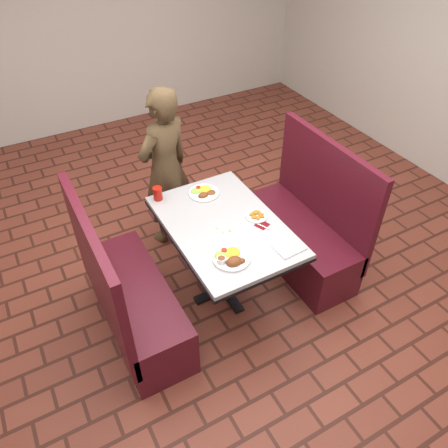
{
  "coord_description": "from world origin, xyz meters",
  "views": [
    {
      "loc": [
        -1.21,
        -2.19,
        2.87
      ],
      "look_at": [
        0.0,
        0.0,
        0.75
      ],
      "focal_mm": 35.0,
      "sensor_mm": 36.0,
      "label": 1
    }
  ],
  "objects": [
    {
      "name": "room",
      "position": [
        0.0,
        0.0,
        1.91
      ],
      "size": [
        7.0,
        7.04,
        2.82
      ],
      "color": "brown",
      "rests_on": "ground"
    },
    {
      "name": "dining_table",
      "position": [
        0.0,
        0.0,
        0.65
      ],
      "size": [
        0.81,
        1.21,
        0.75
      ],
      "color": "#AAADAF",
      "rests_on": "ground"
    },
    {
      "name": "booth_bench_left",
      "position": [
        -0.8,
        0.0,
        0.33
      ],
      "size": [
        0.47,
        1.2,
        1.17
      ],
      "color": "#53121F",
      "rests_on": "ground"
    },
    {
      "name": "booth_bench_right",
      "position": [
        0.8,
        0.0,
        0.33
      ],
      "size": [
        0.47,
        1.2,
        1.17
      ],
      "color": "#53121F",
      "rests_on": "ground"
    },
    {
      "name": "diner_person",
      "position": [
        -0.09,
        0.9,
        0.75
      ],
      "size": [
        0.64,
        0.53,
        1.51
      ],
      "primitive_type": "imported",
      "rotation": [
        0.0,
        0.0,
        3.5
      ],
      "color": "brown",
      "rests_on": "ground"
    },
    {
      "name": "near_dinner_plate",
      "position": [
        -0.14,
        -0.35,
        0.78
      ],
      "size": [
        0.27,
        0.27,
        0.08
      ],
      "rotation": [
        0.0,
        0.0,
        0.33
      ],
      "color": "white",
      "rests_on": "dining_table"
    },
    {
      "name": "far_dinner_plate",
      "position": [
        0.04,
        0.42,
        0.77
      ],
      "size": [
        0.25,
        0.25,
        0.06
      ],
      "rotation": [
        0.0,
        0.0,
        -0.3
      ],
      "color": "white",
      "rests_on": "dining_table"
    },
    {
      "name": "plantain_plate",
      "position": [
        0.26,
        -0.04,
        0.76
      ],
      "size": [
        0.17,
        0.17,
        0.03
      ],
      "rotation": [
        0.0,
        0.0,
        -0.37
      ],
      "color": "white",
      "rests_on": "dining_table"
    },
    {
      "name": "maroon_napkin",
      "position": [
        0.24,
        -0.15,
        0.75
      ],
      "size": [
        0.12,
        0.12,
        0.0
      ],
      "primitive_type": "cube",
      "rotation": [
        0.0,
        0.0,
        0.39
      ],
      "color": "#5F0E10",
      "rests_on": "dining_table"
    },
    {
      "name": "spoon_utensil",
      "position": [
        0.24,
        -0.16,
        0.75
      ],
      "size": [
        0.06,
        0.11,
        0.0
      ],
      "primitive_type": "cube",
      "rotation": [
        0.0,
        0.0,
        0.45
      ],
      "color": "#BABABF",
      "rests_on": "dining_table"
    },
    {
      "name": "red_tumbler",
      "position": [
        -0.31,
        0.53,
        0.8
      ],
      "size": [
        0.07,
        0.07,
        0.11
      ],
      "primitive_type": "cylinder",
      "color": "#B9160C",
      "rests_on": "dining_table"
    },
    {
      "name": "paper_napkin",
      "position": [
        0.28,
        -0.45,
        0.76
      ],
      "size": [
        0.22,
        0.17,
        0.01
      ],
      "primitive_type": "cube",
      "rotation": [
        0.0,
        0.0,
        0.06
      ],
      "color": "white",
      "rests_on": "dining_table"
    },
    {
      "name": "knife_utensil",
      "position": [
        -0.11,
        -0.39,
        0.76
      ],
      "size": [
        0.03,
        0.17,
        0.0
      ],
      "primitive_type": "cube",
      "rotation": [
        0.0,
        0.0,
        -0.1
      ],
      "color": "#B8B8BC",
      "rests_on": "dining_table"
    },
    {
      "name": "fork_utensil",
      "position": [
        -0.1,
        -0.4,
        0.76
      ],
      "size": [
        0.01,
        0.14,
        0.0
      ],
      "primitive_type": "cube",
      "rotation": [
        0.0,
        0.0,
        0.05
      ],
      "color": "silver",
      "rests_on": "dining_table"
    },
    {
      "name": "lettuce_shreds",
      "position": [
        0.04,
        0.06,
        0.75
      ],
      "size": [
        0.28,
        0.32,
        0.0
      ],
      "primitive_type": null,
      "color": "#76B147",
      "rests_on": "dining_table"
    }
  ]
}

